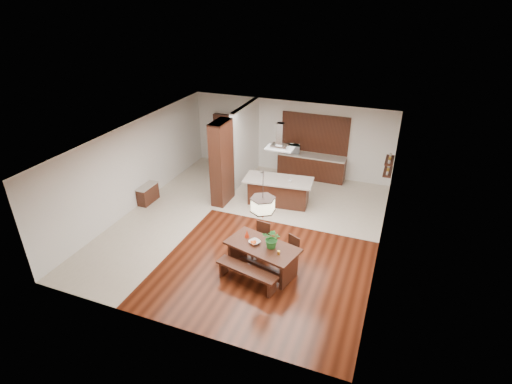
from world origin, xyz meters
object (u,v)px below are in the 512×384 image
at_px(pendant_lantern, 263,196).
at_px(island_cup, 290,181).
at_px(foliage_plant, 272,239).
at_px(range_hood, 280,136).
at_px(dining_chair_right, 289,252).
at_px(fruit_bowl, 255,242).
at_px(dining_bench, 247,276).
at_px(dining_table, 262,252).
at_px(kitchen_island, 278,191).
at_px(microwave, 292,149).
at_px(dining_chair_left, 260,239).
at_px(hallway_console, 148,194).

distance_m(pendant_lantern, island_cup, 3.76).
distance_m(foliage_plant, range_hood, 4.02).
bearing_deg(dining_chair_right, fruit_bowl, -127.56).
bearing_deg(pendant_lantern, dining_chair_right, 36.09).
distance_m(dining_bench, fruit_bowl, 0.90).
relative_size(dining_table, foliage_plant, 3.87).
distance_m(dining_chair_right, kitchen_island, 3.47).
height_order(dining_table, dining_chair_right, dining_chair_right).
distance_m(dining_chair_right, fruit_bowl, 1.01).
distance_m(pendant_lantern, microwave, 6.30).
bearing_deg(dining_table, dining_chair_right, 36.09).
distance_m(kitchen_island, range_hood, 1.98).
bearing_deg(pendant_lantern, kitchen_island, 101.71).
bearing_deg(microwave, dining_chair_left, -101.20).
bearing_deg(island_cup, foliage_plant, -80.48).
relative_size(fruit_bowl, microwave, 0.50).
height_order(kitchen_island, island_cup, island_cup).
bearing_deg(pendant_lantern, island_cup, 95.38).
relative_size(fruit_bowl, range_hood, 0.32).
distance_m(dining_bench, microwave, 6.88).
xyz_separation_m(dining_chair_right, foliage_plant, (-0.35, -0.42, 0.62)).
height_order(dining_chair_right, kitchen_island, kitchen_island).
xyz_separation_m(hallway_console, fruit_bowl, (4.80, -2.09, 0.51)).
xyz_separation_m(dining_bench, dining_chair_left, (-0.14, 1.34, 0.24)).
height_order(foliage_plant, microwave, foliage_plant).
relative_size(dining_bench, fruit_bowl, 5.89).
relative_size(foliage_plant, microwave, 0.94).
bearing_deg(range_hood, pendant_lantern, -78.31).
height_order(foliage_plant, range_hood, range_hood).
distance_m(hallway_console, range_hood, 5.02).
bearing_deg(dining_chair_left, dining_bench, -77.91).
xyz_separation_m(dining_bench, fruit_bowl, (-0.06, 0.68, 0.59)).
height_order(dining_bench, island_cup, island_cup).
distance_m(hallway_console, dining_chair_left, 4.93).
xyz_separation_m(range_hood, microwave, (-0.27, 2.47, -1.36)).
distance_m(pendant_lantern, kitchen_island, 4.11).
distance_m(dining_chair_left, fruit_bowl, 0.75).
relative_size(dining_bench, kitchen_island, 0.70).
relative_size(pendant_lantern, range_hood, 1.46).
xyz_separation_m(dining_chair_left, dining_chair_right, (0.91, -0.24, -0.04)).
bearing_deg(kitchen_island, dining_chair_left, -87.52).
xyz_separation_m(dining_table, fruit_bowl, (-0.23, 0.02, 0.24)).
xyz_separation_m(dining_table, dining_chair_left, (-0.31, 0.68, -0.11)).
xyz_separation_m(dining_table, dining_chair_right, (0.60, 0.44, -0.14)).
height_order(kitchen_island, range_hood, range_hood).
height_order(hallway_console, range_hood, range_hood).
xyz_separation_m(dining_chair_left, foliage_plant, (0.57, -0.66, 0.58)).
xyz_separation_m(foliage_plant, fruit_bowl, (-0.49, 0.01, -0.23)).
relative_size(dining_table, dining_bench, 1.23).
distance_m(dining_chair_left, microwave, 5.51).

